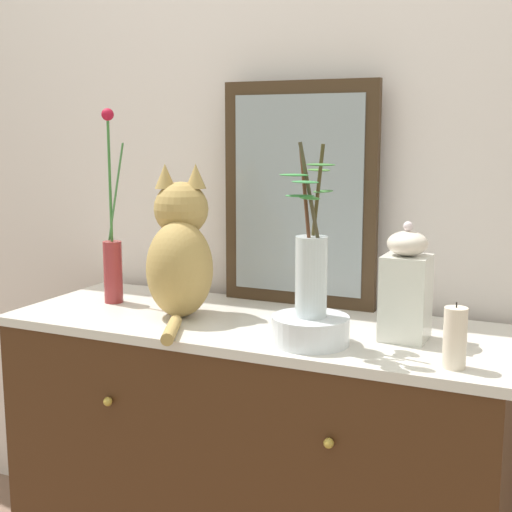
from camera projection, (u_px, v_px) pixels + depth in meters
The scene contains 9 objects.
wall_back at pixel (302, 148), 2.17m from camera, with size 4.40×0.08×2.60m, color silver.
sideboard at pixel (256, 466), 2.03m from camera, with size 1.37×0.53×0.84m.
mirror_leaning at pixel (299, 195), 2.10m from camera, with size 0.47×0.03×0.65m.
cat_sitting at pixel (180, 252), 2.00m from camera, with size 0.26×0.41×0.42m.
vase_slim_green at pixel (113, 257), 2.15m from camera, with size 0.08×0.06×0.57m.
bowl_porcelain at pixel (310, 330), 1.75m from camera, with size 0.19×0.19×0.07m, color silver.
vase_glass_clear at pixel (311, 266), 1.72m from camera, with size 0.14×0.19×0.42m.
jar_lidded_porcelain at pixel (406, 287), 1.77m from camera, with size 0.11×0.11×0.29m.
candle_pillar at pixel (455, 338), 1.56m from camera, with size 0.05×0.05×0.15m.
Camera 1 is at (0.80, -1.72, 1.35)m, focal length 50.67 mm.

